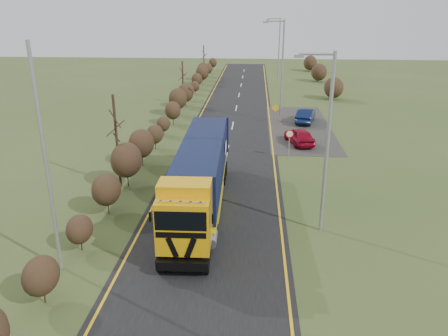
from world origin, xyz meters
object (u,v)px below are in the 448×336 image
object	(u,v)px
lorry	(200,174)
streetlight_near	(326,138)
speed_sign	(289,139)
car_red_hatchback	(299,136)
car_blue_sedan	(306,115)

from	to	relation	value
lorry	streetlight_near	xyz separation A→B (m)	(6.45, -1.98, 2.83)
streetlight_near	speed_sign	size ratio (longest dim) A/B	3.95
lorry	car_red_hatchback	world-z (taller)	lorry
lorry	car_blue_sedan	distance (m)	22.55
car_blue_sedan	speed_sign	xyz separation A→B (m)	(-2.47, -11.53, 0.90)
lorry	car_red_hatchback	size ratio (longest dim) A/B	3.42
streetlight_near	car_red_hatchback	bearing A→B (deg)	88.62
lorry	car_blue_sedan	world-z (taller)	lorry
car_blue_sedan	speed_sign	world-z (taller)	speed_sign
streetlight_near	speed_sign	world-z (taller)	streetlight_near
lorry	car_red_hatchback	xyz separation A→B (m)	(6.82, 13.47, -1.52)
car_blue_sedan	streetlight_near	world-z (taller)	streetlight_near
lorry	streetlight_near	world-z (taller)	streetlight_near
car_blue_sedan	streetlight_near	bearing A→B (deg)	99.35
speed_sign	car_red_hatchback	bearing A→B (deg)	73.76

